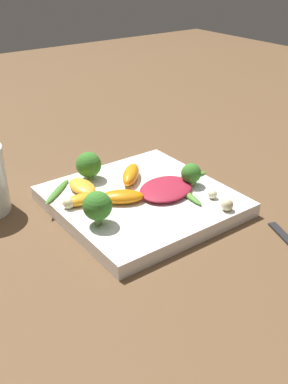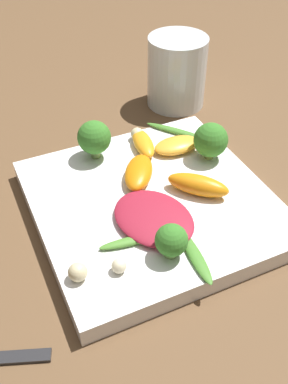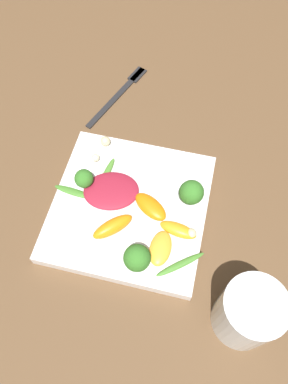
% 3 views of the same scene
% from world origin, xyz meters
% --- Properties ---
extents(ground_plane, '(2.40, 2.40, 0.00)m').
position_xyz_m(ground_plane, '(0.00, 0.00, 0.00)').
color(ground_plane, brown).
extents(plate, '(0.24, 0.24, 0.02)m').
position_xyz_m(plate, '(0.00, 0.00, 0.01)').
color(plate, white).
rests_on(plate, ground_plane).
extents(drinking_glass, '(0.08, 0.08, 0.10)m').
position_xyz_m(drinking_glass, '(0.13, 0.20, 0.05)').
color(drinking_glass, white).
rests_on(drinking_glass, ground_plane).
extents(fork, '(0.18, 0.08, 0.01)m').
position_xyz_m(fork, '(-0.25, -0.08, 0.00)').
color(fork, '#262628').
rests_on(fork, ground_plane).
extents(radicchio_leaf_0, '(0.09, 0.11, 0.01)m').
position_xyz_m(radicchio_leaf_0, '(-0.01, -0.03, 0.03)').
color(radicchio_leaf_0, maroon).
rests_on(radicchio_leaf_0, plate).
extents(orange_segment_0, '(0.06, 0.03, 0.01)m').
position_xyz_m(orange_segment_0, '(0.06, 0.06, 0.03)').
color(orange_segment_0, '#FCAD33').
rests_on(orange_segment_0, plate).
extents(orange_segment_1, '(0.06, 0.06, 0.02)m').
position_xyz_m(orange_segment_1, '(0.05, -0.01, 0.03)').
color(orange_segment_1, orange).
rests_on(orange_segment_1, plate).
extents(orange_segment_2, '(0.06, 0.07, 0.02)m').
position_xyz_m(orange_segment_2, '(-0.00, 0.03, 0.03)').
color(orange_segment_2, orange).
rests_on(orange_segment_2, plate).
extents(orange_segment_3, '(0.03, 0.06, 0.02)m').
position_xyz_m(orange_segment_3, '(0.03, 0.08, 0.03)').
color(orange_segment_3, orange).
rests_on(orange_segment_3, plate).
extents(broccoli_floret_0, '(0.04, 0.04, 0.04)m').
position_xyz_m(broccoli_floret_0, '(0.09, 0.04, 0.05)').
color(broccoli_floret_0, '#7A9E51').
rests_on(broccoli_floret_0, plate).
extents(broccoli_floret_1, '(0.04, 0.04, 0.05)m').
position_xyz_m(broccoli_floret_1, '(-0.03, 0.09, 0.05)').
color(broccoli_floret_1, '#7A9E51').
rests_on(broccoli_floret_1, plate).
extents(broccoli_floret_2, '(0.03, 0.03, 0.04)m').
position_xyz_m(broccoli_floret_2, '(-0.02, -0.08, 0.04)').
color(broccoli_floret_2, '#84AD5B').
rests_on(broccoli_floret_2, plate).
extents(arugula_sprig_0, '(0.06, 0.07, 0.01)m').
position_xyz_m(arugula_sprig_0, '(0.08, 0.10, 0.02)').
color(arugula_sprig_0, '#47842D').
rests_on(arugula_sprig_0, plate).
extents(arugula_sprig_1, '(0.07, 0.02, 0.01)m').
position_xyz_m(arugula_sprig_1, '(-0.05, -0.05, 0.02)').
color(arugula_sprig_1, '#518E33').
rests_on(arugula_sprig_1, plate).
extents(arugula_sprig_2, '(0.02, 0.07, 0.01)m').
position_xyz_m(arugula_sprig_2, '(0.00, -0.09, 0.02)').
color(arugula_sprig_2, '#47842D').
rests_on(arugula_sprig_2, plate).
extents(macadamia_nut_0, '(0.01, 0.01, 0.01)m').
position_xyz_m(macadamia_nut_0, '(-0.07, -0.08, 0.03)').
color(macadamia_nut_0, beige).
rests_on(macadamia_nut_0, plate).
extents(macadamia_nut_1, '(0.02, 0.02, 0.02)m').
position_xyz_m(macadamia_nut_1, '(-0.11, -0.07, 0.03)').
color(macadamia_nut_1, beige).
rests_on(macadamia_nut_1, plate).
extents(macadamia_nut_2, '(0.02, 0.02, 0.02)m').
position_xyz_m(macadamia_nut_2, '(0.03, 0.10, 0.03)').
color(macadamia_nut_2, beige).
rests_on(macadamia_nut_2, plate).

